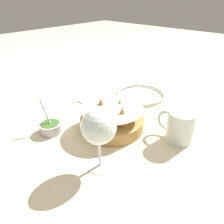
{
  "coord_description": "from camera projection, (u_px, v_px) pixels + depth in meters",
  "views": [
    {
      "loc": [
        -0.37,
        0.48,
        0.4
      ],
      "look_at": [
        0.03,
        0.04,
        0.06
      ],
      "focal_mm": 35.0,
      "sensor_mm": 36.0,
      "label": 1
    }
  ],
  "objects": [
    {
      "name": "napkin",
      "position": [
        91.0,
        102.0,
        0.87
      ],
      "size": [
        0.1,
        0.07,
        0.01
      ],
      "color": "white",
      "rests_on": "ground_plane"
    },
    {
      "name": "food_basket",
      "position": [
        112.0,
        119.0,
        0.7
      ],
      "size": [
        0.2,
        0.2,
        0.1
      ],
      "color": "#B2894C",
      "rests_on": "ground_plane"
    },
    {
      "name": "ground_plane",
      "position": [
        127.0,
        126.0,
        0.72
      ],
      "size": [
        4.0,
        4.0,
        0.0
      ],
      "primitive_type": "plane",
      "color": "beige"
    },
    {
      "name": "sauce_cup",
      "position": [
        51.0,
        127.0,
        0.69
      ],
      "size": [
        0.07,
        0.07,
        0.1
      ],
      "color": "#B7B7BC",
      "rests_on": "ground_plane"
    },
    {
      "name": "wine_glass",
      "position": [
        99.0,
        128.0,
        0.51
      ],
      "size": [
        0.09,
        0.09,
        0.16
      ],
      "color": "silver",
      "rests_on": "ground_plane"
    },
    {
      "name": "side_plate",
      "position": [
        141.0,
        95.0,
        0.92
      ],
      "size": [
        0.21,
        0.21,
        0.01
      ],
      "color": "silver",
      "rests_on": "ground_plane"
    },
    {
      "name": "beer_mug",
      "position": [
        180.0,
        127.0,
        0.64
      ],
      "size": [
        0.12,
        0.08,
        0.09
      ],
      "color": "silver",
      "rests_on": "ground_plane"
    }
  ]
}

